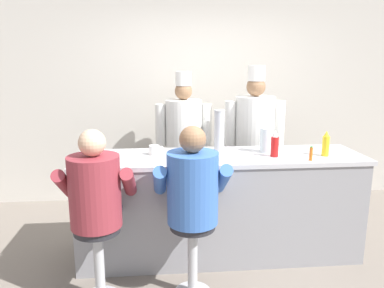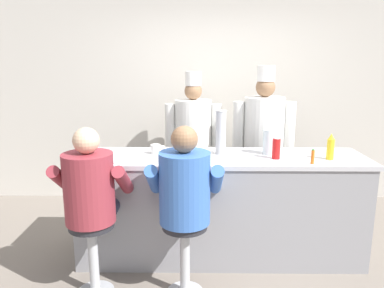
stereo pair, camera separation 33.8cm
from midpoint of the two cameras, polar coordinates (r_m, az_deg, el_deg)
name	(u,v)px [view 2 (the right image)]	position (r m, az deg, el deg)	size (l,w,h in m)	color
ground_plane	(222,274)	(3.53, 7.42, -19.13)	(20.00, 20.00, 0.00)	slate
wall_back	(213,99)	(4.99, 5.25, 6.80)	(10.00, 0.06, 2.70)	beige
diner_counter	(220,206)	(3.62, 7.01, -9.48)	(2.66, 0.70, 0.99)	gray
ketchup_bottle_red	(276,146)	(3.44, 15.51, -0.39)	(0.07, 0.07, 0.24)	red
mustard_bottle_yellow	(331,147)	(3.57, 22.94, -0.50)	(0.06, 0.06, 0.23)	yellow
hot_sauce_bottle_orange	(313,157)	(3.38, 20.68, -1.87)	(0.03, 0.03, 0.13)	orange
water_pitcher_clear	(269,142)	(3.59, 14.36, 0.27)	(0.14, 0.12, 0.23)	silver
breakfast_plate	(105,161)	(3.27, -10.33, -2.58)	(0.26, 0.26, 0.05)	white
cereal_bowl	(182,152)	(3.47, 1.25, -1.32)	(0.16, 0.16, 0.05)	white
coffee_mug_white	(156,149)	(3.51, -2.75, -0.81)	(0.14, 0.09, 0.09)	white
cup_stack_steel	(221,132)	(3.49, 7.20, 1.75)	(0.10, 0.10, 0.41)	#B7BABF
napkin_dispenser_chrome	(195,154)	(3.25, 3.50, -1.61)	(0.12, 0.07, 0.12)	silver
diner_seated_maroon	(91,193)	(2.98, -12.07, -7.39)	(0.58, 0.58, 1.37)	#B2B5BA
diner_seated_blue	(185,193)	(2.91, 2.24, -7.48)	(0.60, 0.59, 1.39)	#B2B5BA
cook_in_whites_near	(193,137)	(4.50, 2.33, 1.05)	(0.67, 0.43, 1.73)	#232328
cook_in_whites_far	(263,138)	(4.35, 13.02, 0.84)	(0.70, 0.45, 1.80)	#232328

